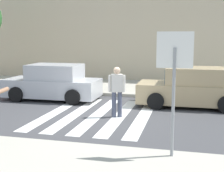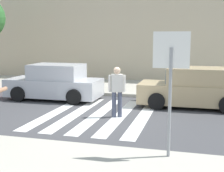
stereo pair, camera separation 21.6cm
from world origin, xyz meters
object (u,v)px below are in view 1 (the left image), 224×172
object	(u,v)px
parked_car_silver	(53,83)
parked_car_tan	(192,88)
stop_sign	(174,67)
pedestrian_crossing	(117,89)

from	to	relation	value
parked_car_silver	parked_car_tan	distance (m)	5.88
parked_car_silver	stop_sign	bearing A→B (deg)	-46.96
pedestrian_crossing	parked_car_silver	bearing A→B (deg)	145.63
pedestrian_crossing	parked_car_silver	distance (m)	4.12
pedestrian_crossing	parked_car_tan	distance (m)	3.41
parked_car_silver	parked_car_tan	xyz separation A→B (m)	(5.88, -0.00, 0.00)
stop_sign	parked_car_silver	world-z (taller)	stop_sign
stop_sign	parked_car_silver	bearing A→B (deg)	133.04
parked_car_tan	parked_car_silver	bearing A→B (deg)	180.00
pedestrian_crossing	parked_car_tan	size ratio (longest dim) A/B	0.42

